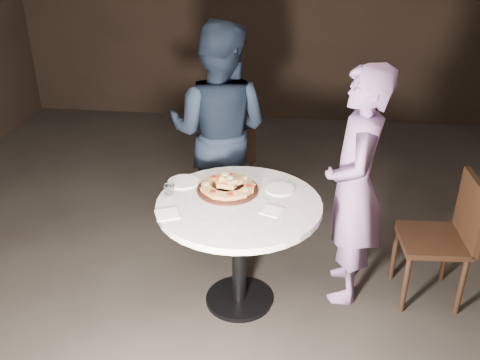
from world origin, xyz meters
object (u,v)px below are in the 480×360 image
object	(u,v)px
serving_board	(228,189)
chair_far	(231,150)
table	(239,222)
focaccia_pile	(228,185)
water_glass	(169,190)
chair_right	(448,232)
diner_teal	(355,188)
diner_navy	(219,132)

from	to	relation	value
serving_board	chair_far	bearing A→B (deg)	96.61
table	focaccia_pile	world-z (taller)	focaccia_pile
table	water_glass	bearing A→B (deg)	173.89
chair_right	diner_teal	xyz separation A→B (m)	(-0.64, -0.01, 0.29)
table	chair_far	world-z (taller)	chair_far
table	chair_right	world-z (taller)	chair_right
chair_far	chair_right	world-z (taller)	chair_right
diner_navy	diner_teal	distance (m)	1.24
focaccia_pile	table	bearing A→B (deg)	-57.27
chair_right	diner_teal	bearing A→B (deg)	-92.83
water_glass	diner_navy	bearing A→B (deg)	78.45
chair_far	water_glass	bearing A→B (deg)	62.39
focaccia_pile	chair_right	distance (m)	1.49
focaccia_pile	chair_far	world-z (taller)	focaccia_pile
table	diner_teal	world-z (taller)	diner_teal
diner_navy	diner_teal	xyz separation A→B (m)	(1.00, -0.74, -0.05)
serving_board	chair_far	world-z (taller)	chair_far
chair_far	chair_right	distance (m)	2.02
serving_board	chair_right	xyz separation A→B (m)	(1.45, 0.08, -0.27)
table	chair_far	bearing A→B (deg)	99.52
chair_far	chair_right	size ratio (longest dim) A/B	0.93
chair_far	diner_navy	size ratio (longest dim) A/B	0.49
table	diner_teal	bearing A→B (deg)	16.64
table	chair_right	size ratio (longest dim) A/B	1.21
chair_right	diner_teal	distance (m)	0.70
water_glass	focaccia_pile	bearing A→B (deg)	14.32
chair_right	diner_teal	world-z (taller)	diner_teal
focaccia_pile	water_glass	world-z (taller)	focaccia_pile
serving_board	water_glass	distance (m)	0.38
chair_right	chair_far	bearing A→B (deg)	-130.67
water_glass	diner_teal	world-z (taller)	diner_teal
diner_navy	chair_right	bearing A→B (deg)	164.62
diner_teal	focaccia_pile	bearing A→B (deg)	-82.11
serving_board	chair_right	size ratio (longest dim) A/B	0.45
serving_board	chair_far	distance (m)	1.35
focaccia_pile	serving_board	bearing A→B (deg)	-96.01
chair_right	focaccia_pile	bearing A→B (deg)	-90.16
table	focaccia_pile	size ratio (longest dim) A/B	3.05
focaccia_pile	water_glass	xyz separation A→B (m)	(-0.36, -0.09, -0.01)
table	serving_board	distance (m)	0.23
serving_board	chair_right	distance (m)	1.48
serving_board	focaccia_pile	world-z (taller)	focaccia_pile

